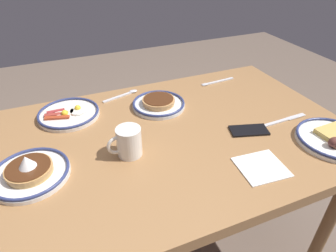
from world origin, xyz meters
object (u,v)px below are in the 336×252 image
object	(u,v)px
plate_near_main	(69,114)
plate_center_pancakes	(30,172)
coffee_mug	(128,142)
plate_far_companion	(159,103)
plate_far_side	(334,139)
fork_near	(217,82)
tea_spoon	(125,94)
butter_knife	(285,120)
paper_napkin	(261,167)
cell_phone	(249,130)

from	to	relation	value
plate_near_main	plate_center_pancakes	distance (m)	0.36
plate_center_pancakes	coffee_mug	world-z (taller)	coffee_mug
plate_far_companion	plate_far_side	world-z (taller)	plate_far_side
plate_near_main	fork_near	xyz separation A→B (m)	(-0.74, -0.04, -0.01)
plate_far_side	plate_center_pancakes	bearing A→B (deg)	-12.73
tea_spoon	fork_near	bearing A→B (deg)	174.47
plate_far_companion	butter_knife	bearing A→B (deg)	145.10
plate_near_main	butter_knife	distance (m)	0.89
plate_far_companion	coffee_mug	xyz separation A→B (m)	(0.21, 0.27, 0.04)
plate_far_side	fork_near	bearing A→B (deg)	-77.68
plate_near_main	paper_napkin	world-z (taller)	plate_near_main
plate_near_main	tea_spoon	xyz separation A→B (m)	(-0.27, -0.09, -0.01)
cell_phone	butter_knife	size ratio (longest dim) A/B	0.68
fork_near	plate_center_pancakes	bearing A→B (deg)	22.33
paper_napkin	butter_knife	bearing A→B (deg)	-143.83
coffee_mug	plate_far_side	bearing A→B (deg)	162.84
plate_center_pancakes	plate_far_side	xyz separation A→B (m)	(-1.03, 0.23, -0.00)
plate_far_companion	fork_near	bearing A→B (deg)	-162.57
paper_napkin	fork_near	bearing A→B (deg)	-108.00
plate_near_main	plate_center_pancakes	world-z (taller)	plate_center_pancakes
plate_near_main	plate_far_side	bearing A→B (deg)	147.55
butter_knife	tea_spoon	distance (m)	0.71
tea_spoon	plate_center_pancakes	bearing A→B (deg)	44.42
plate_near_main	tea_spoon	distance (m)	0.28
plate_far_side	butter_knife	size ratio (longest dim) A/B	1.25
coffee_mug	tea_spoon	world-z (taller)	coffee_mug
coffee_mug	cell_phone	xyz separation A→B (m)	(-0.46, 0.05, -0.05)
plate_near_main	fork_near	size ratio (longest dim) A/B	1.32
plate_near_main	coffee_mug	size ratio (longest dim) A/B	2.08
plate_far_companion	plate_far_side	distance (m)	0.69
plate_far_side	paper_napkin	bearing A→B (deg)	2.47
plate_near_main	plate_far_companion	bearing A→B (deg)	169.38
paper_napkin	tea_spoon	size ratio (longest dim) A/B	0.85
butter_knife	plate_near_main	bearing A→B (deg)	-24.78
plate_center_pancakes	plate_near_main	bearing A→B (deg)	-115.51
coffee_mug	fork_near	world-z (taller)	coffee_mug
plate_far_companion	butter_knife	distance (m)	0.53
cell_phone	tea_spoon	size ratio (longest dim) A/B	0.81
plate_near_main	paper_napkin	distance (m)	0.78
fork_near	plate_far_companion	bearing A→B (deg)	17.43
paper_napkin	tea_spoon	distance (m)	0.71
cell_phone	tea_spoon	world-z (taller)	tea_spoon
plate_near_main	coffee_mug	xyz separation A→B (m)	(-0.16, 0.34, 0.04)
plate_near_main	tea_spoon	bearing A→B (deg)	-161.28
plate_far_companion	fork_near	size ratio (longest dim) A/B	1.21
coffee_mug	tea_spoon	xyz separation A→B (m)	(-0.10, -0.43, -0.05)
fork_near	coffee_mug	bearing A→B (deg)	33.36
plate_near_main	butter_knife	xyz separation A→B (m)	(-0.81, 0.37, -0.01)
fork_near	plate_near_main	bearing A→B (deg)	3.48
coffee_mug	paper_napkin	size ratio (longest dim) A/B	0.80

